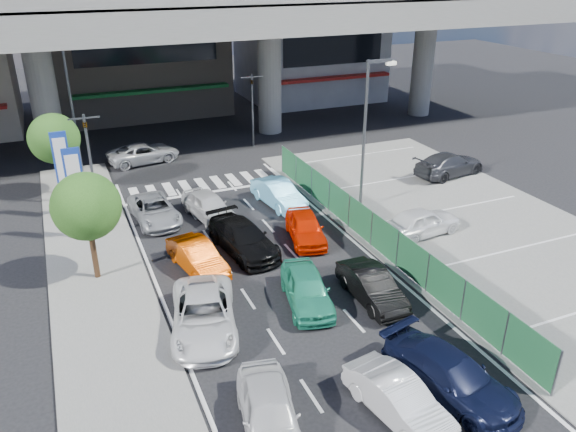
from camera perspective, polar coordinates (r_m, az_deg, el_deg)
name	(u,v)px	position (r m, az deg, el deg)	size (l,w,h in m)	color
ground	(284,291)	(23.42, -0.36, -7.58)	(120.00, 120.00, 0.00)	black
parking_lot	(467,225)	(30.22, 17.70, -0.92)	(12.00, 28.00, 0.06)	slate
sidewalk_left	(98,278)	(25.53, -18.73, -5.94)	(4.00, 30.00, 0.12)	slate
fence_run	(383,238)	(25.95, 9.63, -2.25)	(0.16, 22.00, 1.80)	#1C522F
expressway	(159,19)	(41.15, -13.01, 18.93)	(64.00, 14.00, 10.75)	slate
building_center	(134,23)	(52.04, -15.34, 18.39)	(14.00, 10.90, 15.00)	gray
building_east	(310,34)	(55.89, 2.21, 18.03)	(12.00, 10.90, 12.00)	gray
traffic_light_left	(87,138)	(31.49, -19.75, 7.47)	(1.60, 1.24, 5.20)	#595B60
traffic_light_right	(252,92)	(40.43, -3.67, 12.44)	(1.60, 1.24, 5.20)	#595B60
street_lamp_right	(368,124)	(29.46, 8.11, 9.24)	(1.65, 0.22, 8.00)	#595B60
street_lamp_left	(74,98)	(37.11, -20.95, 11.10)	(1.65, 0.22, 8.00)	#595B60
signboard_near	(75,182)	(27.92, -20.81, 3.27)	(0.80, 0.14, 4.70)	#595B60
signboard_far	(62,163)	(30.75, -21.94, 5.01)	(0.80, 0.14, 4.70)	#595B60
tree_near	(86,207)	(24.08, -19.80, 0.90)	(2.80, 2.80, 4.80)	#382314
tree_far	(54,139)	(34.02, -22.67, 7.25)	(2.80, 2.80, 4.80)	#382314
van_white_back_left	(269,412)	(17.03, -1.92, -19.30)	(1.63, 4.05, 1.38)	silver
hatch_white_back_mid	(399,399)	(17.79, 11.17, -17.79)	(1.34, 3.84, 1.26)	silver
minivan_navy_back	(451,376)	(18.86, 16.18, -15.31)	(1.93, 4.76, 1.38)	black
sedan_white_mid_left	(204,315)	(21.00, -8.56, -9.88)	(2.29, 4.97, 1.38)	silver
taxi_teal_mid	(307,289)	(22.26, 1.92, -7.38)	(1.63, 4.05, 1.38)	#289A75
hatch_black_mid_right	(372,286)	(22.74, 8.51, -7.06)	(1.36, 3.89, 1.28)	black
taxi_orange_left	(197,257)	(24.91, -9.21, -4.10)	(1.35, 3.88, 1.28)	#CA4301
sedan_black_mid	(243,238)	(26.15, -4.57, -2.25)	(1.93, 4.76, 1.38)	black
taxi_orange_right	(306,227)	(27.14, 1.80, -1.17)	(1.57, 3.89, 1.33)	red
wagon_silver_front_left	(154,210)	(29.92, -13.41, 0.57)	(2.03, 4.40, 1.22)	#95989C
sedan_white_front_mid	(208,205)	(29.77, -8.08, 1.07)	(1.63, 4.05, 1.38)	silver
kei_truck_front_right	(279,194)	(30.97, -0.97, 2.28)	(1.46, 4.17, 1.38)	#69CAF8
crossing_wagon_silver	(144,153)	(38.94, -14.45, 6.21)	(2.16, 4.69, 1.30)	#9E9FA4
parked_sedan_white	(422,222)	(28.28, 13.44, -0.56)	(1.66, 4.12, 1.40)	white
parked_sedan_dgrey	(449,164)	(36.69, 16.06, 5.09)	(2.00, 4.91, 1.43)	#2E2F33
traffic_cone	(370,217)	(29.06, 8.34, -0.08)	(0.40, 0.40, 0.78)	#E63F0C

